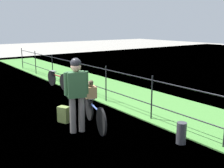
% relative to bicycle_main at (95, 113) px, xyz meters
% --- Properties ---
extents(ground_plane, '(60.00, 60.00, 0.00)m').
position_rel_bicycle_main_xyz_m(ground_plane, '(-0.55, -0.81, -0.34)').
color(ground_plane, gray).
extents(grass_strip, '(27.00, 2.40, 0.03)m').
position_rel_bicycle_main_xyz_m(grass_strip, '(-0.55, 2.41, -0.32)').
color(grass_strip, '#478438').
rests_on(grass_strip, ground).
extents(iron_fence, '(18.04, 0.04, 1.14)m').
position_rel_bicycle_main_xyz_m(iron_fence, '(-0.55, 1.42, 0.33)').
color(iron_fence, black).
rests_on(iron_fence, ground).
extents(bicycle_main, '(1.60, 0.51, 0.63)m').
position_rel_bicycle_main_xyz_m(bicycle_main, '(0.00, 0.00, 0.00)').
color(bicycle_main, black).
rests_on(bicycle_main, ground).
extents(wooden_crate, '(0.38, 0.35, 0.28)m').
position_rel_bicycle_main_xyz_m(wooden_crate, '(-0.36, 0.11, 0.43)').
color(wooden_crate, '#A87F51').
rests_on(wooden_crate, bicycle_main).
extents(terrier_dog, '(0.32, 0.21, 0.18)m').
position_rel_bicycle_main_xyz_m(terrier_dog, '(-0.33, 0.10, 0.65)').
color(terrier_dog, '#4C3D2D').
rests_on(terrier_dog, wooden_crate).
extents(cyclist_person, '(0.36, 0.52, 1.68)m').
position_rel_bicycle_main_xyz_m(cyclist_person, '(0.04, -0.48, 0.67)').
color(cyclist_person, slate).
rests_on(cyclist_person, ground).
extents(backpack_on_paving, '(0.33, 0.28, 0.40)m').
position_rel_bicycle_main_xyz_m(backpack_on_paving, '(-0.71, -0.45, -0.14)').
color(backpack_on_paving, olive).
rests_on(backpack_on_paving, ground).
extents(mooring_bollard, '(0.20, 0.20, 0.45)m').
position_rel_bicycle_main_xyz_m(mooring_bollard, '(1.82, 0.92, -0.11)').
color(mooring_bollard, '#38383D').
rests_on(mooring_bollard, ground).
extents(bicycle_parked, '(1.63, 0.17, 0.62)m').
position_rel_bicycle_main_xyz_m(bicycle_parked, '(-4.22, 1.02, -0.01)').
color(bicycle_parked, black).
rests_on(bicycle_parked, ground).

